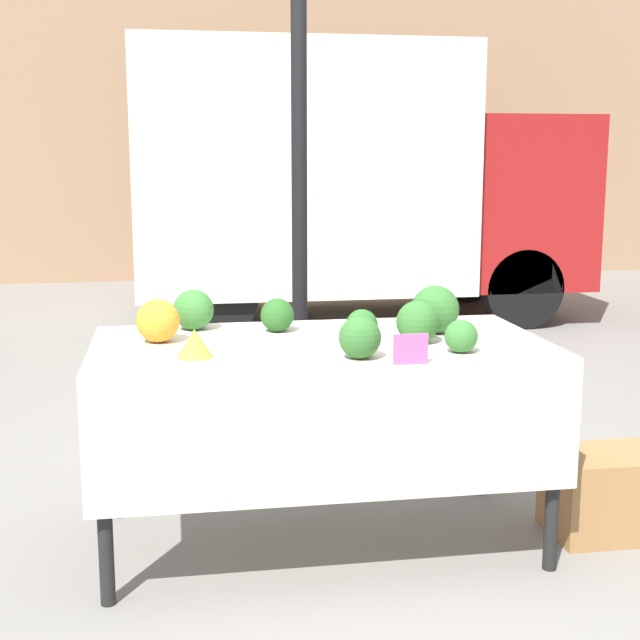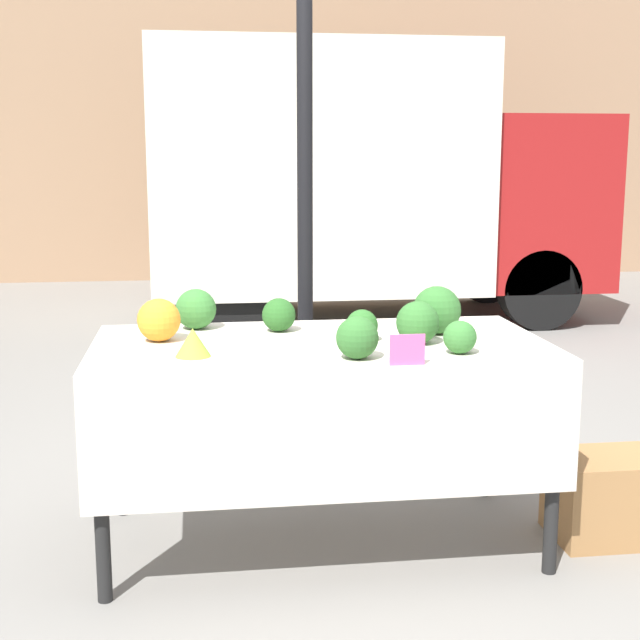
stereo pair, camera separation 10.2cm
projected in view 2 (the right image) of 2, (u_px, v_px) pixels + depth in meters
ground_plane at (320, 541)px, 3.43m from camera, size 40.00×40.00×0.00m
building_facade at (232, 37)px, 10.54m from camera, size 16.00×0.60×5.71m
tent_pole at (305, 172)px, 3.95m from camera, size 0.07×0.07×2.78m
parked_truck at (359, 179)px, 7.94m from camera, size 3.92×1.82×2.38m
market_table at (322, 371)px, 3.24m from camera, size 1.66×0.86×0.79m
orange_cauliflower at (159, 320)px, 3.27m from camera, size 0.16×0.16×0.16m
romanesco_head at (193, 342)px, 3.03m from camera, size 0.12×0.12×0.10m
broccoli_head_0 at (460, 337)px, 3.07m from camera, size 0.12×0.12×0.12m
broccoli_head_1 at (279, 315)px, 3.46m from camera, size 0.13×0.13×0.13m
broccoli_head_2 at (357, 338)px, 2.99m from camera, size 0.14×0.14×0.14m
broccoli_head_3 at (418, 323)px, 3.23m from camera, size 0.16×0.16×0.16m
broccoli_head_4 at (437, 310)px, 3.41m from camera, size 0.19×0.19×0.19m
broccoli_head_5 at (196, 309)px, 3.51m from camera, size 0.16×0.16×0.16m
broccoli_head_6 at (362, 325)px, 3.28m from camera, size 0.12×0.12×0.12m
price_sign at (407, 350)px, 2.90m from camera, size 0.12×0.01×0.10m
produce_crate at (619, 496)px, 3.44m from camera, size 0.51×0.32×0.33m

